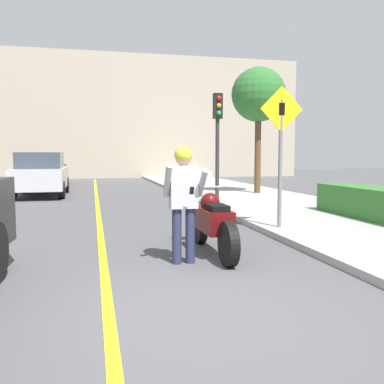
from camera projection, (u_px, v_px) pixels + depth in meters
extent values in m
plane|color=#4C4C4F|center=(170.00, 315.00, 4.25)|extent=(80.00, 80.00, 0.00)
cube|color=#9E9E99|center=(357.00, 226.00, 9.21)|extent=(4.40, 44.00, 0.12)
cube|color=yellow|center=(99.00, 223.00, 9.94)|extent=(0.12, 36.00, 0.01)
cube|color=#B2A38E|center=(102.00, 116.00, 29.11)|extent=(28.00, 1.20, 8.43)
cylinder|color=black|center=(228.00, 244.00, 6.09)|extent=(0.14, 0.65, 0.65)
cylinder|color=black|center=(200.00, 225.00, 7.71)|extent=(0.14, 0.65, 0.65)
cube|color=#510C0C|center=(213.00, 219.00, 6.88)|extent=(0.40, 1.15, 0.36)
sphere|color=#510C0C|center=(210.00, 202.00, 7.01)|extent=(0.32, 0.32, 0.32)
cube|color=black|center=(217.00, 208.00, 6.60)|extent=(0.28, 0.48, 0.10)
cylinder|color=silver|center=(204.00, 187.00, 7.39)|extent=(0.62, 0.03, 0.03)
cube|color=silver|center=(203.00, 180.00, 7.45)|extent=(0.36, 0.12, 0.31)
cylinder|color=#282D4C|center=(177.00, 236.00, 6.24)|extent=(0.14, 0.14, 0.82)
cylinder|color=#282D4C|center=(190.00, 236.00, 6.28)|extent=(0.14, 0.14, 0.82)
cube|color=#B7B7BC|center=(183.00, 187.00, 6.20)|extent=(0.40, 0.22, 0.63)
cylinder|color=#B7B7BC|center=(168.00, 181.00, 6.04)|extent=(0.09, 0.38, 0.49)
cylinder|color=#B7B7BC|center=(202.00, 183.00, 6.13)|extent=(0.09, 0.44, 0.44)
sphere|color=tan|center=(183.00, 158.00, 6.16)|extent=(0.23, 0.23, 0.23)
sphere|color=gold|center=(183.00, 155.00, 6.16)|extent=(0.27, 0.27, 0.27)
cube|color=black|center=(192.00, 190.00, 5.94)|extent=(0.06, 0.05, 0.11)
cylinder|color=slate|center=(280.00, 164.00, 8.61)|extent=(0.08, 0.08, 2.57)
cube|color=yellow|center=(282.00, 109.00, 8.50)|extent=(0.91, 0.02, 0.91)
cube|color=black|center=(282.00, 109.00, 8.48)|extent=(0.12, 0.01, 0.24)
cylinder|color=#2D2D30|center=(217.00, 148.00, 13.07)|extent=(0.12, 0.12, 3.32)
cube|color=black|center=(218.00, 106.00, 12.94)|extent=(0.26, 0.22, 0.76)
sphere|color=red|center=(219.00, 98.00, 12.81)|extent=(0.14, 0.14, 0.14)
sphere|color=gold|center=(219.00, 106.00, 12.82)|extent=(0.14, 0.14, 0.14)
sphere|color=green|center=(219.00, 113.00, 12.84)|extent=(0.14, 0.14, 0.14)
cube|color=#33702D|center=(382.00, 204.00, 9.62)|extent=(0.90, 4.12, 0.71)
cylinder|color=brown|center=(258.00, 154.00, 16.42)|extent=(0.24, 0.24, 3.03)
sphere|color=#2D6B2D|center=(259.00, 94.00, 16.23)|extent=(2.06, 2.06, 2.06)
cylinder|color=black|center=(24.00, 186.00, 17.60)|extent=(0.22, 0.64, 0.64)
cylinder|color=black|center=(66.00, 185.00, 17.97)|extent=(0.22, 0.64, 0.64)
cylinder|color=black|center=(13.00, 191.00, 15.07)|extent=(0.22, 0.64, 0.64)
cylinder|color=black|center=(62.00, 190.00, 15.45)|extent=(0.22, 0.64, 0.64)
cube|color=silver|center=(41.00, 178.00, 16.49)|extent=(1.80, 4.20, 0.76)
cube|color=#38424C|center=(40.00, 160.00, 16.27)|extent=(1.58, 2.18, 0.60)
cylinder|color=black|center=(33.00, 178.00, 23.58)|extent=(0.22, 0.64, 0.64)
cylinder|color=black|center=(65.00, 177.00, 23.95)|extent=(0.22, 0.64, 0.64)
cylinder|color=black|center=(26.00, 181.00, 21.05)|extent=(0.22, 0.64, 0.64)
cylinder|color=black|center=(61.00, 180.00, 21.42)|extent=(0.22, 0.64, 0.64)
cube|color=#B21E19|center=(47.00, 172.00, 22.47)|extent=(1.80, 4.20, 0.76)
cube|color=#38424C|center=(46.00, 159.00, 22.24)|extent=(1.58, 2.18, 0.60)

